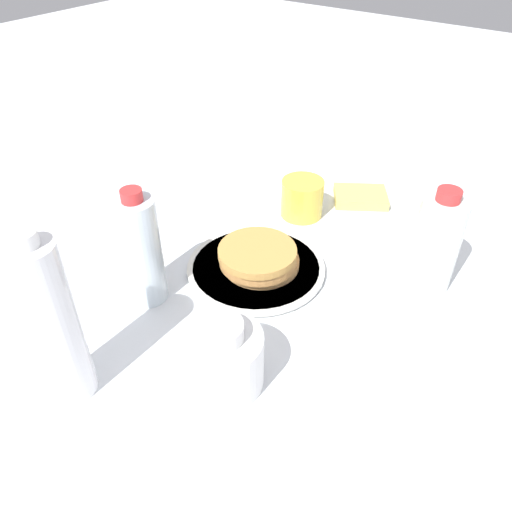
{
  "coord_description": "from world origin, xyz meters",
  "views": [
    {
      "loc": [
        0.42,
        -0.52,
        0.55
      ],
      "look_at": [
        0.02,
        0.02,
        0.03
      ],
      "focal_mm": 35.0,
      "sensor_mm": 36.0,
      "label": 1
    }
  ],
  "objects_px": {
    "pancake_stack": "(259,257)",
    "cream_jug": "(221,358)",
    "juice_glass": "(302,198)",
    "plate": "(256,268)",
    "water_bottle_near": "(141,250)",
    "water_bottle_far": "(53,324)",
    "water_bottle_mid": "(436,243)"
  },
  "relations": [
    {
      "from": "plate",
      "to": "cream_jug",
      "type": "height_order",
      "value": "cream_jug"
    },
    {
      "from": "cream_jug",
      "to": "water_bottle_mid",
      "type": "height_order",
      "value": "water_bottle_mid"
    },
    {
      "from": "juice_glass",
      "to": "water_bottle_mid",
      "type": "xyz_separation_m",
      "value": [
        0.29,
        -0.06,
        0.05
      ]
    },
    {
      "from": "juice_glass",
      "to": "water_bottle_near",
      "type": "bearing_deg",
      "value": -101.47
    },
    {
      "from": "cream_jug",
      "to": "water_bottle_near",
      "type": "xyz_separation_m",
      "value": [
        -0.21,
        0.06,
        0.05
      ]
    },
    {
      "from": "water_bottle_mid",
      "to": "water_bottle_far",
      "type": "xyz_separation_m",
      "value": [
        -0.3,
        -0.49,
        0.04
      ]
    },
    {
      "from": "pancake_stack",
      "to": "juice_glass",
      "type": "bearing_deg",
      "value": 101.05
    },
    {
      "from": "pancake_stack",
      "to": "cream_jug",
      "type": "height_order",
      "value": "cream_jug"
    },
    {
      "from": "cream_jug",
      "to": "plate",
      "type": "bearing_deg",
      "value": 115.05
    },
    {
      "from": "water_bottle_near",
      "to": "pancake_stack",
      "type": "bearing_deg",
      "value": 53.93
    },
    {
      "from": "water_bottle_near",
      "to": "water_bottle_mid",
      "type": "distance_m",
      "value": 0.47
    },
    {
      "from": "juice_glass",
      "to": "water_bottle_mid",
      "type": "relative_size",
      "value": 0.46
    },
    {
      "from": "juice_glass",
      "to": "cream_jug",
      "type": "distance_m",
      "value": 0.44
    },
    {
      "from": "water_bottle_mid",
      "to": "water_bottle_far",
      "type": "distance_m",
      "value": 0.58
    },
    {
      "from": "pancake_stack",
      "to": "cream_jug",
      "type": "xyz_separation_m",
      "value": [
        0.1,
        -0.22,
        0.01
      ]
    },
    {
      "from": "water_bottle_near",
      "to": "water_bottle_mid",
      "type": "relative_size",
      "value": 1.1
    },
    {
      "from": "pancake_stack",
      "to": "juice_glass",
      "type": "xyz_separation_m",
      "value": [
        -0.04,
        0.2,
        0.0
      ]
    },
    {
      "from": "plate",
      "to": "water_bottle_near",
      "type": "xyz_separation_m",
      "value": [
        -0.11,
        -0.16,
        0.09
      ]
    },
    {
      "from": "pancake_stack",
      "to": "water_bottle_far",
      "type": "bearing_deg",
      "value": -99.7
    },
    {
      "from": "pancake_stack",
      "to": "water_bottle_far",
      "type": "distance_m",
      "value": 0.36
    },
    {
      "from": "cream_jug",
      "to": "water_bottle_far",
      "type": "relative_size",
      "value": 0.44
    },
    {
      "from": "pancake_stack",
      "to": "water_bottle_mid",
      "type": "xyz_separation_m",
      "value": [
        0.25,
        0.14,
        0.05
      ]
    },
    {
      "from": "water_bottle_near",
      "to": "water_bottle_far",
      "type": "relative_size",
      "value": 0.78
    },
    {
      "from": "plate",
      "to": "water_bottle_far",
      "type": "distance_m",
      "value": 0.37
    },
    {
      "from": "water_bottle_far",
      "to": "cream_jug",
      "type": "bearing_deg",
      "value": 39.28
    },
    {
      "from": "plate",
      "to": "juice_glass",
      "type": "relative_size",
      "value": 2.86
    },
    {
      "from": "water_bottle_far",
      "to": "water_bottle_near",
      "type": "bearing_deg",
      "value": 105.74
    },
    {
      "from": "water_bottle_near",
      "to": "water_bottle_far",
      "type": "xyz_separation_m",
      "value": [
        0.05,
        -0.19,
        0.03
      ]
    },
    {
      "from": "plate",
      "to": "juice_glass",
      "type": "bearing_deg",
      "value": 99.2
    },
    {
      "from": "plate",
      "to": "water_bottle_mid",
      "type": "relative_size",
      "value": 1.31
    },
    {
      "from": "cream_jug",
      "to": "water_bottle_mid",
      "type": "xyz_separation_m",
      "value": [
        0.15,
        0.36,
        0.04
      ]
    },
    {
      "from": "water_bottle_far",
      "to": "plate",
      "type": "bearing_deg",
      "value": 81.49
    }
  ]
}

